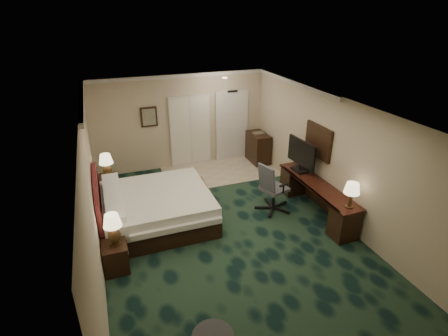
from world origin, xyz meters
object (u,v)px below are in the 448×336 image
object	(u,v)px
bed	(158,208)
desk_chair	(274,187)
lamp_far	(107,166)
nightstand_near	(116,257)
minibar	(258,148)
desk	(316,199)
nightstand_far	(109,189)
tv	(301,156)
lamp_near	(113,229)
bed_bench	(199,199)

from	to	relation	value
bed	desk_chair	size ratio (longest dim) A/B	1.88
bed	lamp_far	bearing A→B (deg)	125.14
nightstand_near	minibar	world-z (taller)	minibar
desk	minibar	xyz separation A→B (m)	(0.01, 3.11, 0.09)
nightstand_far	desk	world-z (taller)	desk
nightstand_far	desk	size ratio (longest dim) A/B	0.25
desk	tv	xyz separation A→B (m)	(-0.01, 0.75, 0.76)
bed	nightstand_far	xyz separation A→B (m)	(-0.95, 1.32, -0.03)
desk_chair	lamp_near	bearing A→B (deg)	176.70
bed	minibar	bearing A→B (deg)	33.05
bed	tv	distance (m)	3.56
desk	lamp_near	bearing A→B (deg)	-175.03
nightstand_near	minibar	size ratio (longest dim) A/B	0.59
nightstand_far	minibar	world-z (taller)	minibar
lamp_near	desk	distance (m)	4.48
nightstand_near	tv	xyz separation A→B (m)	(4.47, 1.17, 0.86)
minibar	bed_bench	bearing A→B (deg)	-141.07
bed_bench	lamp_far	bearing A→B (deg)	154.91
bed	tv	xyz separation A→B (m)	(3.47, -0.09, 0.77)
lamp_far	minibar	size ratio (longest dim) A/B	0.67
nightstand_near	minibar	distance (m)	5.70
bed	minibar	xyz separation A→B (m)	(3.48, 2.27, 0.09)
bed_bench	desk	world-z (taller)	desk
bed	bed_bench	size ratio (longest dim) A/B	1.66
nightstand_far	desk_chair	bearing A→B (deg)	-25.48
desk	bed_bench	bearing A→B (deg)	155.05
lamp_far	tv	xyz separation A→B (m)	(4.38, -1.39, 0.17)
lamp_near	lamp_far	distance (m)	2.53
desk	lamp_far	bearing A→B (deg)	153.99
tv	desk	bearing A→B (deg)	-93.07
bed	nightstand_far	distance (m)	1.63
nightstand_far	desk	xyz separation A→B (m)	(4.43, -2.17, 0.04)
lamp_far	nightstand_near	bearing A→B (deg)	-91.85
nightstand_near	lamp_far	distance (m)	2.64
bed_bench	tv	world-z (taller)	tv
bed	minibar	size ratio (longest dim) A/B	2.50
nightstand_near	bed_bench	distance (m)	2.55
minibar	bed	bearing A→B (deg)	-146.95
nightstand_near	desk	xyz separation A→B (m)	(4.47, 0.41, 0.10)
nightstand_far	minibar	size ratio (longest dim) A/B	0.72
desk	desk_chair	world-z (taller)	desk_chair
bed	desk	size ratio (longest dim) A/B	0.89
tv	desk_chair	xyz separation A→B (m)	(-0.83, -0.29, -0.53)
nightstand_far	lamp_near	world-z (taller)	lamp_near
bed	minibar	world-z (taller)	minibar
bed	lamp_far	world-z (taller)	lamp_far
lamp_far	bed_bench	world-z (taller)	lamp_far
minibar	lamp_near	bearing A→B (deg)	-141.76
minibar	tv	bearing A→B (deg)	-90.29
minibar	lamp_far	bearing A→B (deg)	-167.53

